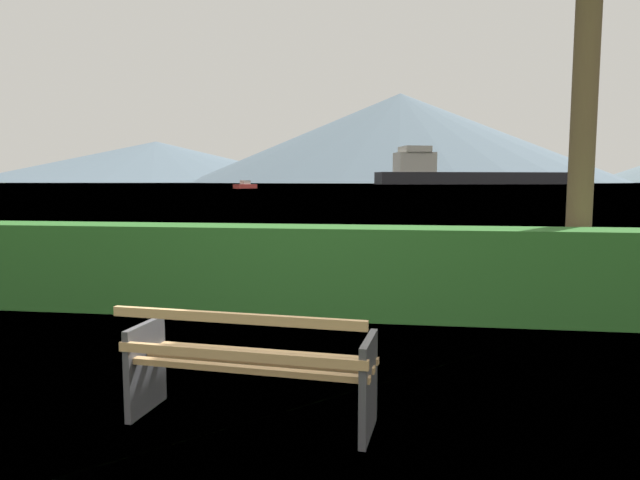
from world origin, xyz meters
TOP-DOWN VIEW (x-y plane):
  - ground_plane at (0.00, 0.00)m, footprint 1400.00×1400.00m
  - water_surface at (0.00, 306.11)m, footprint 620.00×620.00m
  - park_bench at (-0.01, -0.06)m, footprint 1.81×0.74m
  - hedge_row at (0.00, 3.31)m, footprint 10.49×0.76m
  - cargo_ship_large at (29.41, 267.59)m, footprint 95.05×41.05m
  - sailboat_mid at (-32.73, 117.28)m, footprint 4.26×6.11m
  - distant_hills at (-33.24, 559.94)m, footprint 910.52×455.42m

SIDE VIEW (x-z plane):
  - ground_plane at x=0.00m, z-range 0.00..0.00m
  - water_surface at x=0.00m, z-range 0.00..0.00m
  - park_bench at x=-0.01m, z-range -0.01..0.86m
  - hedge_row at x=0.00m, z-range 0.00..1.15m
  - sailboat_mid at x=-32.73m, z-range -0.26..1.53m
  - cargo_ship_large at x=29.41m, z-range -3.81..13.48m
  - distant_hills at x=-33.24m, z-range -8.09..74.66m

